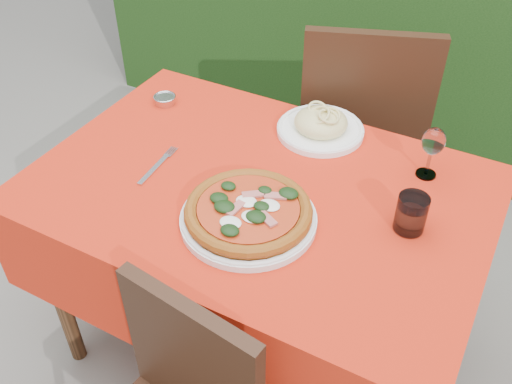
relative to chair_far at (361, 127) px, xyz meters
The scene contains 9 objects.
ground 0.89m from the chair_far, 96.04° to the right, with size 60.00×60.00×0.00m, color #65615C.
dining_table 0.69m from the chair_far, 96.04° to the right, with size 1.26×0.86×0.75m.
chair_far is the anchor object (origin of this frame).
pizza_plate 0.85m from the chair_far, 91.60° to the right, with size 0.38×0.38×0.07m.
pasta_plate 0.42m from the chair_far, 93.80° to the right, with size 0.27×0.27×0.08m.
water_glass 0.77m from the chair_far, 62.08° to the right, with size 0.08×0.08×0.10m.
wine_glass 0.60m from the chair_far, 51.82° to the right, with size 0.06×0.06×0.16m.
fork 0.87m from the chair_far, 115.73° to the right, with size 0.03×0.21×0.01m, color #BABAC2.
steel_ramekin 0.74m from the chair_far, 140.96° to the right, with size 0.07×0.07×0.03m, color silver.
Camera 1 is at (0.58, -1.08, 1.75)m, focal length 40.00 mm.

